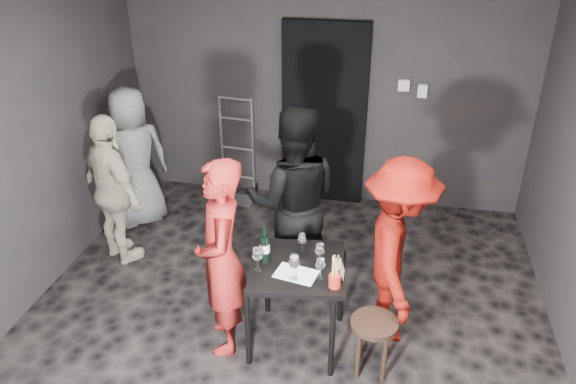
% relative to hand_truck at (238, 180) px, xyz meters
% --- Properties ---
extents(floor, '(4.50, 5.00, 0.02)m').
position_rel_hand_truck_xyz_m(floor, '(0.99, -2.25, -0.23)').
color(floor, black).
rests_on(floor, ground).
extents(wall_back, '(4.50, 0.04, 2.70)m').
position_rel_hand_truck_xyz_m(wall_back, '(0.99, 0.25, 1.12)').
color(wall_back, black).
rests_on(wall_back, ground).
extents(wall_left, '(0.04, 5.00, 2.70)m').
position_rel_hand_truck_xyz_m(wall_left, '(-1.26, -2.25, 1.12)').
color(wall_left, black).
rests_on(wall_left, ground).
extents(doorway, '(0.95, 0.10, 2.10)m').
position_rel_hand_truck_xyz_m(doorway, '(0.99, 0.19, 0.82)').
color(doorway, black).
rests_on(doorway, ground).
extents(wallbox_upper, '(0.12, 0.06, 0.12)m').
position_rel_hand_truck_xyz_m(wallbox_upper, '(1.84, 0.20, 1.22)').
color(wallbox_upper, '#B7B7B2').
rests_on(wallbox_upper, wall_back).
extents(wallbox_lower, '(0.10, 0.06, 0.14)m').
position_rel_hand_truck_xyz_m(wallbox_lower, '(2.04, 0.20, 1.17)').
color(wallbox_lower, '#B7B7B2').
rests_on(wallbox_lower, wall_back).
extents(hand_truck, '(0.42, 0.35, 1.25)m').
position_rel_hand_truck_xyz_m(hand_truck, '(0.00, 0.00, 0.00)').
color(hand_truck, '#B2B2B7').
rests_on(hand_truck, floor).
extents(tasting_table, '(0.72, 0.72, 0.75)m').
position_rel_hand_truck_xyz_m(tasting_table, '(1.14, -2.31, 0.43)').
color(tasting_table, black).
rests_on(tasting_table, floor).
extents(stool, '(0.36, 0.36, 0.47)m').
position_rel_hand_truck_xyz_m(stool, '(1.76, -2.51, 0.15)').
color(stool, black).
rests_on(stool, floor).
extents(server_red, '(0.61, 0.74, 1.76)m').
position_rel_hand_truck_xyz_m(server_red, '(0.58, -2.43, 0.65)').
color(server_red, maroon).
rests_on(server_red, floor).
extents(woman_black, '(1.07, 0.71, 2.05)m').
position_rel_hand_truck_xyz_m(woman_black, '(0.97, -1.56, 0.80)').
color(woman_black, black).
rests_on(woman_black, floor).
extents(man_maroon, '(0.57, 1.09, 1.63)m').
position_rel_hand_truck_xyz_m(man_maroon, '(1.89, -2.03, 0.59)').
color(man_maroon, '#6E0C06').
rests_on(man_maroon, floor).
extents(bystander_cream, '(0.99, 0.86, 1.53)m').
position_rel_hand_truck_xyz_m(bystander_cream, '(-0.80, -1.47, 0.54)').
color(bystander_cream, beige).
rests_on(bystander_cream, floor).
extents(bystander_grey, '(0.86, 0.83, 1.58)m').
position_rel_hand_truck_xyz_m(bystander_grey, '(-0.92, -0.74, 0.57)').
color(bystander_grey, slate).
rests_on(bystander_grey, floor).
extents(tasting_mat, '(0.34, 0.26, 0.00)m').
position_rel_hand_truck_xyz_m(tasting_mat, '(1.15, -2.42, 0.53)').
color(tasting_mat, white).
rests_on(tasting_mat, tasting_table).
extents(wine_glass_a, '(0.10, 0.10, 0.21)m').
position_rel_hand_truck_xyz_m(wine_glass_a, '(0.86, -2.43, 0.63)').
color(wine_glass_a, white).
rests_on(wine_glass_a, tasting_table).
extents(wine_glass_b, '(0.07, 0.07, 0.18)m').
position_rel_hand_truck_xyz_m(wine_glass_b, '(0.88, -2.23, 0.62)').
color(wine_glass_b, white).
rests_on(wine_glass_b, tasting_table).
extents(wine_glass_c, '(0.08, 0.08, 0.18)m').
position_rel_hand_truck_xyz_m(wine_glass_c, '(1.14, -2.13, 0.61)').
color(wine_glass_c, white).
rests_on(wine_glass_c, tasting_table).
extents(wine_glass_d, '(0.11, 0.11, 0.22)m').
position_rel_hand_truck_xyz_m(wine_glass_d, '(1.15, -2.48, 0.64)').
color(wine_glass_d, white).
rests_on(wine_glass_d, tasting_table).
extents(wine_glass_e, '(0.07, 0.07, 0.19)m').
position_rel_hand_truck_xyz_m(wine_glass_e, '(1.33, -2.44, 0.62)').
color(wine_glass_e, white).
rests_on(wine_glass_e, tasting_table).
extents(wine_glass_f, '(0.08, 0.08, 0.20)m').
position_rel_hand_truck_xyz_m(wine_glass_f, '(1.30, -2.26, 0.62)').
color(wine_glass_f, white).
rests_on(wine_glass_f, tasting_table).
extents(wine_bottle, '(0.08, 0.08, 0.31)m').
position_rel_hand_truck_xyz_m(wine_bottle, '(0.89, -2.30, 0.65)').
color(wine_bottle, black).
rests_on(wine_bottle, tasting_table).
extents(breadstick_cup, '(0.09, 0.09, 0.28)m').
position_rel_hand_truck_xyz_m(breadstick_cup, '(1.45, -2.52, 0.65)').
color(breadstick_cup, '#A92116').
rests_on(breadstick_cup, tasting_table).
extents(reserved_card, '(0.09, 0.15, 0.11)m').
position_rel_hand_truck_xyz_m(reserved_card, '(1.45, -2.38, 0.58)').
color(reserved_card, white).
rests_on(reserved_card, tasting_table).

